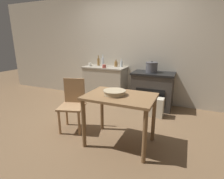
# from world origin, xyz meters

# --- Properties ---
(ground_plane) EXTENTS (14.00, 14.00, 0.00)m
(ground_plane) POSITION_xyz_m (0.00, 0.00, 0.00)
(ground_plane) COLOR brown
(wall_back) EXTENTS (8.00, 0.07, 2.55)m
(wall_back) POSITION_xyz_m (0.00, 1.58, 1.27)
(wall_back) COLOR beige
(wall_back) RESTS_ON ground_plane
(counter_cabinet) EXTENTS (1.05, 0.54, 0.86)m
(counter_cabinet) POSITION_xyz_m (-0.56, 1.29, 0.43)
(counter_cabinet) COLOR #B2A893
(counter_cabinet) RESTS_ON ground_plane
(stove) EXTENTS (0.91, 0.59, 0.81)m
(stove) POSITION_xyz_m (0.64, 1.27, 0.40)
(stove) COLOR #38332D
(stove) RESTS_ON ground_plane
(work_table) EXTENTS (0.96, 0.66, 0.75)m
(work_table) POSITION_xyz_m (0.49, -0.40, 0.63)
(work_table) COLOR olive
(work_table) RESTS_ON ground_plane
(chair) EXTENTS (0.50, 0.50, 0.87)m
(chair) POSITION_xyz_m (-0.41, -0.27, 0.46)
(chair) COLOR #A87F56
(chair) RESTS_ON ground_plane
(flour_sack) EXTENTS (0.29, 0.20, 0.39)m
(flour_sack) POSITION_xyz_m (0.81, 0.79, 0.19)
(flour_sack) COLOR beige
(flour_sack) RESTS_ON ground_plane
(stock_pot) EXTENTS (0.26, 0.26, 0.25)m
(stock_pot) POSITION_xyz_m (0.59, 1.26, 0.92)
(stock_pot) COLOR #4C4C51
(stock_pot) RESTS_ON stove
(mixing_bowl_large) EXTENTS (0.32, 0.32, 0.07)m
(mixing_bowl_large) POSITION_xyz_m (0.41, -0.41, 0.79)
(mixing_bowl_large) COLOR tan
(mixing_bowl_large) RESTS_ON work_table
(bottle_far_left) EXTENTS (0.08, 0.08, 0.17)m
(bottle_far_left) POSITION_xyz_m (-0.32, 1.42, 0.93)
(bottle_far_left) COLOR olive
(bottle_far_left) RESTS_ON counter_cabinet
(bottle_left) EXTENTS (0.06, 0.06, 0.19)m
(bottle_left) POSITION_xyz_m (-0.18, 1.42, 0.94)
(bottle_left) COLOR silver
(bottle_left) RESTS_ON counter_cabinet
(bottle_mid_left) EXTENTS (0.07, 0.07, 0.29)m
(bottle_mid_left) POSITION_xyz_m (-0.65, 1.35, 0.97)
(bottle_mid_left) COLOR silver
(bottle_mid_left) RESTS_ON counter_cabinet
(bottle_center_left) EXTENTS (0.06, 0.06, 0.26)m
(bottle_center_left) POSITION_xyz_m (-0.79, 1.40, 0.96)
(bottle_center_left) COLOR olive
(bottle_center_left) RESTS_ON counter_cabinet
(cup_center) EXTENTS (0.09, 0.09, 0.08)m
(cup_center) POSITION_xyz_m (-0.49, 1.11, 0.90)
(cup_center) COLOR #B74C42
(cup_center) RESTS_ON counter_cabinet
(cup_center_right) EXTENTS (0.08, 0.08, 0.08)m
(cup_center_right) POSITION_xyz_m (-0.95, 1.25, 0.90)
(cup_center_right) COLOR silver
(cup_center_right) RESTS_ON counter_cabinet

